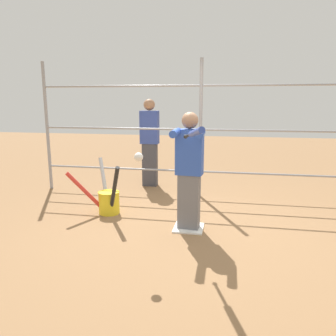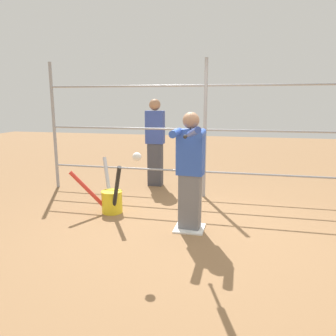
{
  "view_description": "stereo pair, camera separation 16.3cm",
  "coord_description": "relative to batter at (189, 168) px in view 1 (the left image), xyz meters",
  "views": [
    {
      "loc": [
        -0.49,
        4.22,
        1.73
      ],
      "look_at": [
        0.22,
        0.35,
        0.91
      ],
      "focal_mm": 35.0,
      "sensor_mm": 36.0,
      "label": 1
    },
    {
      "loc": [
        -0.65,
        4.18,
        1.73
      ],
      "look_at": [
        0.22,
        0.35,
        0.91
      ],
      "focal_mm": 35.0,
      "sensor_mm": 36.0,
      "label": 2
    }
  ],
  "objects": [
    {
      "name": "bat_bucket",
      "position": [
        1.31,
        -0.41,
        -0.63
      ],
      "size": [
        0.92,
        0.91,
        0.83
      ],
      "color": "yellow",
      "rests_on": "ground"
    },
    {
      "name": "baseball_bat_swinging",
      "position": [
        -0.15,
        0.87,
        0.55
      ],
      "size": [
        0.31,
        0.79,
        0.2
      ],
      "color": "black"
    },
    {
      "name": "softball_in_flight",
      "position": [
        0.44,
        0.86,
        0.28
      ],
      "size": [
        0.1,
        0.1,
        0.1
      ],
      "color": "white"
    },
    {
      "name": "fence_backstop",
      "position": [
        0.0,
        -1.62,
        0.36
      ],
      "size": [
        5.99,
        0.06,
        2.44
      ],
      "color": "#939399",
      "rests_on": "ground"
    },
    {
      "name": "home_plate",
      "position": [
        0.0,
        -0.02,
        -0.85
      ],
      "size": [
        0.4,
        0.4,
        0.02
      ],
      "color": "white",
      "rests_on": "ground"
    },
    {
      "name": "ground_plane",
      "position": [
        0.0,
        -0.02,
        -0.86
      ],
      "size": [
        24.0,
        24.0,
        0.0
      ],
      "primitive_type": "plane",
      "color": "olive"
    },
    {
      "name": "batter",
      "position": [
        0.0,
        0.0,
        0.0
      ],
      "size": [
        0.41,
        0.55,
        1.58
      ],
      "color": "slate",
      "rests_on": "ground"
    },
    {
      "name": "bystander_behind_fence",
      "position": [
        1.07,
        -2.19,
        0.06
      ],
      "size": [
        0.36,
        0.23,
        1.76
      ],
      "color": "#3F3F47",
      "rests_on": "ground"
    }
  ]
}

